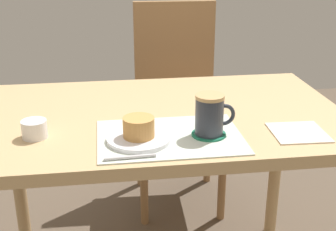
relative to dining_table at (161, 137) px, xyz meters
The scene contains 10 objects.
dining_table is the anchor object (origin of this frame).
wooden_chair 0.74m from the dining_table, 76.81° to the left, with size 0.43×0.43×0.95m.
placemat 0.21m from the dining_table, 89.84° to the right, with size 0.40×0.28×0.00m, color silver.
pastry_plate 0.25m from the dining_table, 112.17° to the right, with size 0.18×0.18×0.01m, color white.
pastry 0.26m from the dining_table, 112.17° to the right, with size 0.09×0.09×0.05m, color tan.
coffee_coaster 0.25m from the dining_table, 62.19° to the right, with size 0.10×0.10×0.01m, color #196B4C.
coffee_mug 0.28m from the dining_table, 61.66° to the right, with size 0.11×0.08×0.11m.
teaspoon 0.35m from the dining_table, 110.31° to the right, with size 0.01×0.01×0.13m, color silver.
paper_napkin 0.43m from the dining_table, 30.82° to the right, with size 0.15×0.15×0.00m, color silver.
sugar_bowl 0.41m from the dining_table, 158.84° to the right, with size 0.07×0.07×0.05m, color white.
Camera 1 is at (-0.17, -1.37, 1.25)m, focal length 50.00 mm.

